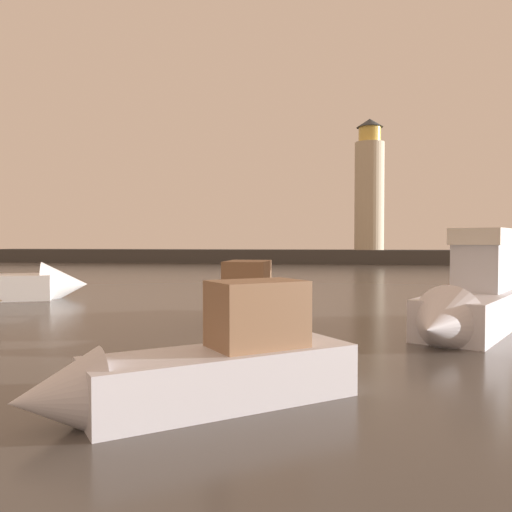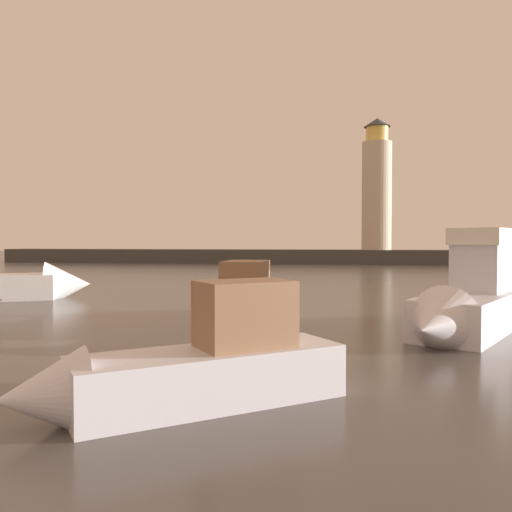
{
  "view_description": "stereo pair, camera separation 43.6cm",
  "coord_description": "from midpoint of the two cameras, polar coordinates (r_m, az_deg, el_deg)",
  "views": [
    {
      "loc": [
        2.75,
        -1.94,
        3.06
      ],
      "look_at": [
        -0.43,
        20.29,
        2.4
      ],
      "focal_mm": 36.72,
      "sensor_mm": 36.0,
      "label": 1
    },
    {
      "loc": [
        3.18,
        -1.88,
        3.06
      ],
      "look_at": [
        -0.43,
        20.29,
        2.4
      ],
      "focal_mm": 36.72,
      "sensor_mm": 36.0,
      "label": 2
    }
  ],
  "objects": [
    {
      "name": "motorboat_4",
      "position": [
        30.2,
        -25.54,
        -2.49
      ],
      "size": [
        9.36,
        6.16,
        3.83
      ],
      "color": "white",
      "rests_on": "ground_plane"
    },
    {
      "name": "ground_plane",
      "position": [
        36.27,
        4.53,
        -3.16
      ],
      "size": [
        220.0,
        220.0,
        0.0
      ],
      "primitive_type": "plane",
      "color": "#4C4742"
    },
    {
      "name": "lighthouse",
      "position": [
        70.63,
        13.19,
        7.25
      ],
      "size": [
        3.82,
        3.82,
        17.12
      ],
      "color": "beige",
      "rests_on": "breakwater"
    },
    {
      "name": "breakwater",
      "position": [
        70.22,
        6.82,
        -0.07
      ],
      "size": [
        88.65,
        4.42,
        1.85
      ],
      "primitive_type": "cube",
      "color": "#423F3D",
      "rests_on": "ground_plane"
    },
    {
      "name": "motorboat_1",
      "position": [
        9.8,
        -6.69,
        -12.04
      ],
      "size": [
        5.89,
        4.96,
        2.49
      ],
      "color": "silver",
      "rests_on": "ground_plane"
    },
    {
      "name": "motorboat_0",
      "position": [
        20.28,
        0.23,
        -4.85
      ],
      "size": [
        1.99,
        6.69,
        2.7
      ],
      "color": "silver",
      "rests_on": "ground_plane"
    },
    {
      "name": "motorboat_3",
      "position": [
        18.68,
        22.79,
        -4.53
      ],
      "size": [
        6.04,
        8.79,
        3.84
      ],
      "color": "silver",
      "rests_on": "ground_plane"
    }
  ]
}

